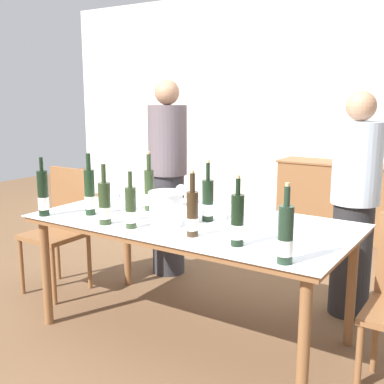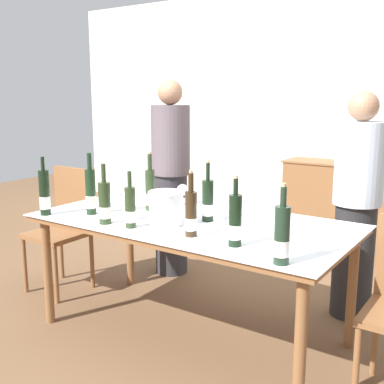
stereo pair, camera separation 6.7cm
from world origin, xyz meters
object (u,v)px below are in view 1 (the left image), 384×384
object	(u,v)px
person_guest_left	(354,207)
wine_bottle_6	(192,214)
dining_table	(192,230)
ice_bucket	(166,207)
wine_bottle_4	(149,190)
wine_glass_2	(222,219)
wine_bottle_8	(43,195)
wine_bottle_2	(237,222)
sideboard_cabinet	(348,200)
wine_bottle_7	(105,204)
chair_left_end	(62,221)
wine_bottle_3	(285,236)
person_host	(168,179)
wine_bottle_0	(90,193)
wine_bottle_5	(208,201)
wine_bottle_1	(131,209)
wine_glass_0	(124,197)
wine_glass_1	(181,191)

from	to	relation	value
person_guest_left	wine_bottle_6	bearing A→B (deg)	-116.50
dining_table	ice_bucket	bearing A→B (deg)	-108.47
wine_bottle_4	wine_glass_2	size ratio (longest dim) A/B	2.70
dining_table	wine_bottle_8	distance (m)	0.99
dining_table	wine_glass_2	size ratio (longest dim) A/B	13.42
wine_bottle_2	wine_glass_2	distance (m)	0.17
sideboard_cabinet	wine_bottle_7	size ratio (longest dim) A/B	4.18
chair_left_end	wine_bottle_3	bearing A→B (deg)	-13.97
ice_bucket	wine_bottle_6	size ratio (longest dim) A/B	0.57
dining_table	wine_bottle_2	distance (m)	0.61
wine_bottle_6	person_host	world-z (taller)	person_host
wine_bottle_0	wine_glass_2	xyz separation A→B (m)	(0.98, 0.02, -0.04)
sideboard_cabinet	wine_bottle_7	bearing A→B (deg)	-100.94
wine_bottle_6	person_guest_left	xyz separation A→B (m)	(0.58, 1.17, -0.11)
wine_bottle_6	person_guest_left	size ratio (longest dim) A/B	0.24
wine_bottle_5	wine_bottle_0	bearing A→B (deg)	-158.58
dining_table	wine_bottle_1	distance (m)	0.44
sideboard_cabinet	wine_bottle_0	world-z (taller)	wine_bottle_0
wine_bottle_5	wine_glass_0	xyz separation A→B (m)	(-0.62, -0.07, -0.03)
wine_bottle_0	wine_glass_0	xyz separation A→B (m)	(0.11, 0.21, -0.05)
sideboard_cabinet	person_host	bearing A→B (deg)	-117.20
ice_bucket	wine_bottle_4	xyz separation A→B (m)	(-0.32, 0.25, 0.03)
dining_table	person_guest_left	bearing A→B (deg)	48.31
wine_bottle_2	wine_bottle_8	world-z (taller)	wine_bottle_8
wine_glass_2	person_host	world-z (taller)	person_host
wine_bottle_0	sideboard_cabinet	bearing A→B (deg)	74.31
ice_bucket	person_host	size ratio (longest dim) A/B	0.13
wine_bottle_0	wine_bottle_4	world-z (taller)	wine_bottle_0
dining_table	wine_bottle_6	world-z (taller)	wine_bottle_6
wine_bottle_5	wine_glass_1	size ratio (longest dim) A/B	2.68
wine_bottle_8	wine_glass_2	bearing A→B (deg)	9.56
wine_bottle_2	wine_bottle_7	size ratio (longest dim) A/B	1.01
person_guest_left	wine_glass_2	bearing A→B (deg)	-111.47
wine_bottle_0	wine_glass_1	distance (m)	0.68
person_host	wine_bottle_8	bearing A→B (deg)	-93.60
wine_bottle_3	wine_glass_1	bearing A→B (deg)	145.13
wine_bottle_5	person_guest_left	world-z (taller)	person_guest_left
wine_bottle_5	person_host	bearing A→B (deg)	137.83
wine_bottle_7	wine_bottle_8	size ratio (longest dim) A/B	0.96
wine_bottle_1	wine_glass_2	bearing A→B (deg)	12.79
wine_bottle_1	wine_bottle_5	bearing A→B (deg)	52.72
dining_table	wine_glass_0	bearing A→B (deg)	-175.97
sideboard_cabinet	wine_bottle_7	distance (m)	3.29
dining_table	wine_glass_2	world-z (taller)	wine_glass_2
sideboard_cabinet	wine_glass_1	world-z (taller)	wine_glass_1
wine_bottle_2	wine_glass_1	world-z (taller)	wine_bottle_2
wine_bottle_3	person_host	bearing A→B (deg)	141.37
wine_bottle_2	wine_bottle_6	xyz separation A→B (m)	(-0.29, 0.02, -0.00)
wine_bottle_6	wine_bottle_7	distance (m)	0.59
wine_bottle_0	wine_bottle_1	distance (m)	0.45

